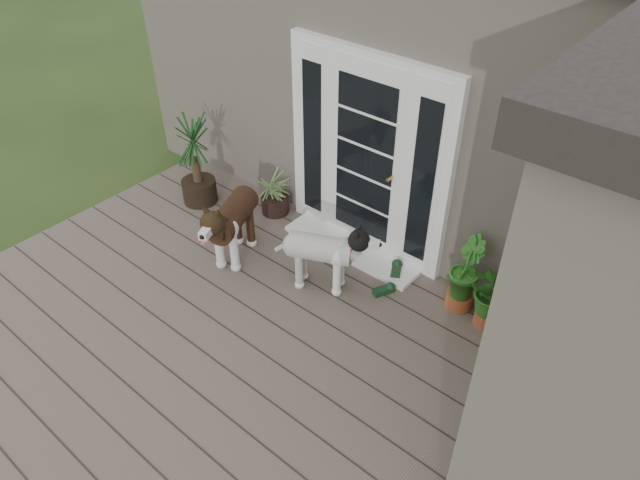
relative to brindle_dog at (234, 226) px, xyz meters
The scene contains 14 objects.
deck 1.64m from the brindle_dog, 46.20° to the right, with size 6.20×4.60×0.12m, color #6B5B4C.
house_main 3.46m from the brindle_dog, 70.72° to the left, with size 7.40×4.00×3.10m, color #665E54.
door_unit 1.55m from the brindle_dog, 50.11° to the left, with size 1.90×0.14×2.15m, color white.
door_step 1.29m from the brindle_dog, 44.17° to the left, with size 1.60×0.40×0.05m, color white.
brindle_dog is the anchor object (origin of this frame).
white_dog 1.02m from the brindle_dog, 12.11° to the left, with size 0.36×0.84×0.70m, color white, non-canonical shape.
spider_plant 0.90m from the brindle_dog, 105.99° to the left, with size 0.54×0.54×0.57m, color #95A566, non-canonical shape.
yucca 1.21m from the brindle_dog, 157.83° to the left, with size 0.78×0.78×1.13m, color black, non-canonical shape.
herb_a 2.66m from the brindle_dog, 17.71° to the left, with size 0.46×0.46×0.58m, color #2B5F1B.
herb_b 2.37m from the brindle_dog, 21.38° to the left, with size 0.39×0.39×0.58m, color #29631C.
herb_c 3.21m from the brindle_dog, 15.41° to the left, with size 0.32×0.32×0.49m, color #215C1A.
sapling 3.33m from the brindle_dog, ahead, with size 0.44×0.44×1.50m, color #1A5919, non-canonical shape.
clog_left 1.75m from the brindle_dog, 30.07° to the left, with size 0.14×0.30×0.09m, color black, non-canonical shape.
clog_right 1.68m from the brindle_dog, 19.07° to the left, with size 0.12×0.26×0.08m, color black, non-canonical shape.
Camera 1 is at (2.72, -1.61, 4.13)m, focal length 32.76 mm.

